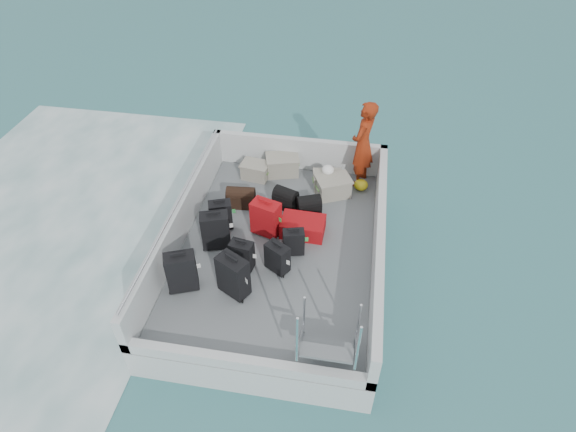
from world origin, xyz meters
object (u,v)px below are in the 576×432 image
at_px(suitcase_3, 233,276).
at_px(suitcase_6, 277,258).
at_px(suitcase_1, 215,231).
at_px(suitcase_5, 266,218).
at_px(suitcase_7, 294,243).
at_px(crate_3, 333,187).
at_px(suitcase_2, 221,216).
at_px(suitcase_4, 242,256).
at_px(crate_1, 282,166).
at_px(crate_2, 327,181).
at_px(suitcase_0, 182,272).
at_px(suitcase_8, 303,226).
at_px(crate_0, 256,171).
at_px(passenger, 363,144).

bearing_deg(suitcase_3, suitcase_6, 73.86).
relative_size(suitcase_1, suitcase_5, 1.04).
height_order(suitcase_7, crate_3, suitcase_7).
xyz_separation_m(suitcase_2, suitcase_4, (0.61, -0.90, -0.01)).
xyz_separation_m(suitcase_7, crate_1, (-0.60, 2.28, -0.06)).
height_order(suitcase_1, crate_2, suitcase_1).
bearing_deg(suitcase_6, crate_3, 103.67).
xyz_separation_m(suitcase_0, suitcase_7, (1.61, 1.06, -0.11)).
bearing_deg(suitcase_0, suitcase_3, -18.05).
height_order(suitcase_6, suitcase_7, suitcase_6).
height_order(suitcase_2, suitcase_8, suitcase_2).
xyz_separation_m(suitcase_0, crate_0, (0.49, 3.10, -0.20)).
distance_m(suitcase_2, crate_2, 2.33).
bearing_deg(crate_0, suitcase_7, -61.20).
bearing_deg(suitcase_6, suitcase_3, -103.05).
bearing_deg(crate_2, crate_3, -57.57).
relative_size(suitcase_3, crate_3, 1.18).
distance_m(suitcase_2, crate_0, 1.63).
relative_size(crate_0, crate_3, 0.86).
bearing_deg(suitcase_2, suitcase_1, -104.80).
xyz_separation_m(suitcase_0, passenger, (2.60, 3.32, 0.53)).
distance_m(suitcase_1, suitcase_5, 0.92).
height_order(suitcase_2, crate_0, suitcase_2).
height_order(suitcase_3, suitcase_6, suitcase_3).
bearing_deg(suitcase_5, suitcase_2, -162.11).
xyz_separation_m(suitcase_5, passenger, (1.56, 1.83, 0.56)).
distance_m(suitcase_5, passenger, 2.47).
bearing_deg(suitcase_3, suitcase_2, 141.87).
xyz_separation_m(suitcase_1, crate_0, (0.23, 2.08, -0.20)).
xyz_separation_m(suitcase_3, crate_3, (1.30, 2.74, -0.18)).
bearing_deg(crate_2, suitcase_0, -123.39).
distance_m(suitcase_7, crate_1, 2.36).
relative_size(suitcase_1, suitcase_7, 1.40).
bearing_deg(suitcase_6, suitcase_5, 145.14).
bearing_deg(crate_3, suitcase_6, -108.35).
bearing_deg(suitcase_1, crate_3, 25.22).
height_order(suitcase_7, crate_2, suitcase_7).
relative_size(suitcase_5, crate_0, 1.29).
bearing_deg(suitcase_5, suitcase_8, 26.90).
relative_size(crate_3, passenger, 0.35).
height_order(crate_0, passenger, passenger).
bearing_deg(suitcase_6, suitcase_0, -123.56).
distance_m(suitcase_4, crate_2, 2.68).
bearing_deg(passenger, suitcase_1, -24.19).
relative_size(suitcase_0, suitcase_3, 0.99).
height_order(suitcase_2, suitcase_5, suitcase_5).
distance_m(suitcase_1, crate_3, 2.58).
height_order(suitcase_1, suitcase_7, suitcase_1).
bearing_deg(crate_1, passenger, -0.67).
distance_m(suitcase_7, passenger, 2.55).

